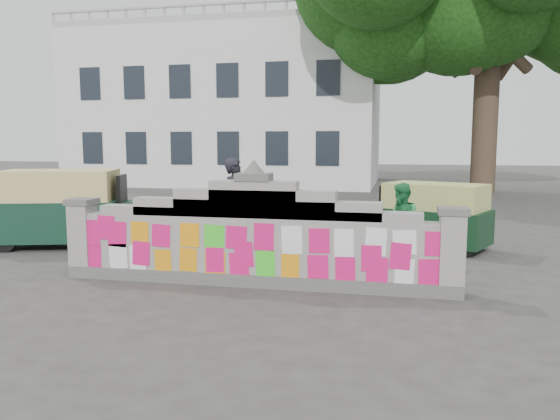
# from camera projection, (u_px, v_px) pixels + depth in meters

# --- Properties ---
(ground) EXTENTS (100.00, 100.00, 0.00)m
(ground) POSITION_uv_depth(u_px,v_px,m) (254.00, 285.00, 8.77)
(ground) COLOR #383533
(ground) RESTS_ON ground
(parapet_wall) EXTENTS (6.48, 0.44, 2.01)m
(parapet_wall) POSITION_uv_depth(u_px,v_px,m) (254.00, 239.00, 8.67)
(parapet_wall) COLOR #4C4C49
(parapet_wall) RESTS_ON ground
(building) EXTENTS (16.00, 10.00, 8.90)m
(building) POSITION_uv_depth(u_px,v_px,m) (234.00, 112.00, 31.06)
(building) COLOR silver
(building) RESTS_ON ground
(cyclist_bike) EXTENTS (2.01, 0.86, 1.02)m
(cyclist_bike) POSITION_uv_depth(u_px,v_px,m) (236.00, 234.00, 10.53)
(cyclist_bike) COLOR black
(cyclist_bike) RESTS_ON ground
(cyclist_rider) EXTENTS (0.47, 0.67, 1.74)m
(cyclist_rider) POSITION_uv_depth(u_px,v_px,m) (236.00, 216.00, 10.48)
(cyclist_rider) COLOR black
(cyclist_rider) RESTS_ON ground
(pedestrian) EXTENTS (0.79, 0.89, 1.52)m
(pedestrian) POSITION_uv_depth(u_px,v_px,m) (401.00, 223.00, 10.32)
(pedestrian) COLOR #248544
(pedestrian) RESTS_ON ground
(rickshaw_left) EXTENTS (3.12, 2.10, 1.68)m
(rickshaw_left) POSITION_uv_depth(u_px,v_px,m) (63.00, 207.00, 11.96)
(rickshaw_left) COLOR #103123
(rickshaw_left) RESTS_ON ground
(rickshaw_right) EXTENTS (2.61, 1.99, 1.41)m
(rickshaw_right) POSITION_uv_depth(u_px,v_px,m) (432.00, 215.00, 11.74)
(rickshaw_right) COLOR black
(rickshaw_right) RESTS_ON ground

